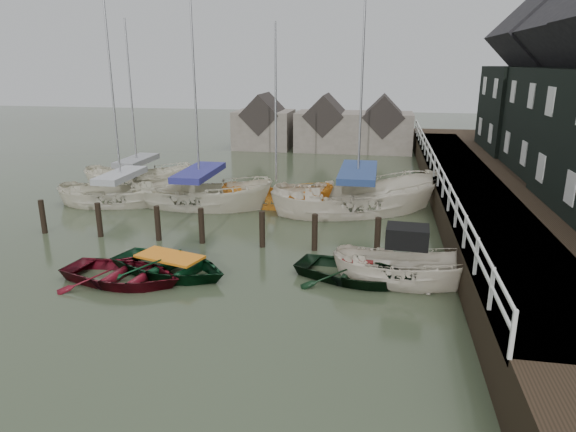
% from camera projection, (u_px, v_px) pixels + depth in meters
% --- Properties ---
extents(ground, '(120.00, 120.00, 0.00)m').
position_uv_depth(ground, '(206.00, 275.00, 16.93)').
color(ground, '#2F3723').
rests_on(ground, ground).
extents(pier, '(3.04, 32.00, 2.70)m').
position_uv_depth(pier, '(464.00, 194.00, 24.51)').
color(pier, black).
rests_on(pier, ground).
extents(mooring_pilings, '(13.72, 0.22, 1.80)m').
position_uv_depth(mooring_pilings, '(204.00, 231.00, 19.80)').
color(mooring_pilings, black).
rests_on(mooring_pilings, ground).
extents(far_sheds, '(14.00, 4.08, 4.39)m').
position_uv_depth(far_sheds, '(323.00, 126.00, 40.74)').
color(far_sheds, '#665B51').
rests_on(far_sheds, ground).
extents(rowboat_red, '(4.42, 3.43, 0.84)m').
position_uv_depth(rowboat_red, '(123.00, 282.00, 16.42)').
color(rowboat_red, '#520B15').
rests_on(rowboat_red, ground).
extents(rowboat_green, '(4.88, 4.06, 0.87)m').
position_uv_depth(rowboat_green, '(171.00, 274.00, 17.04)').
color(rowboat_green, black).
rests_on(rowboat_green, ground).
extents(rowboat_dkgreen, '(4.64, 3.82, 0.84)m').
position_uv_depth(rowboat_dkgreen, '(357.00, 280.00, 16.58)').
color(rowboat_dkgreen, black).
rests_on(rowboat_dkgreen, ground).
extents(motorboat, '(4.71, 2.02, 2.74)m').
position_uv_depth(motorboat, '(404.00, 281.00, 16.26)').
color(motorboat, beige).
rests_on(motorboat, ground).
extents(sailboat_a, '(6.59, 3.68, 11.70)m').
position_uv_depth(sailboat_a, '(123.00, 202.00, 25.46)').
color(sailboat_a, beige).
rests_on(sailboat_a, ground).
extents(sailboat_b, '(7.40, 3.05, 11.37)m').
position_uv_depth(sailboat_b, '(201.00, 205.00, 25.08)').
color(sailboat_b, beige).
rests_on(sailboat_b, ground).
extents(sailboat_c, '(5.75, 2.46, 9.59)m').
position_uv_depth(sailboat_c, '(276.00, 205.00, 25.24)').
color(sailboat_c, orange).
rests_on(sailboat_c, ground).
extents(sailboat_d, '(8.82, 5.96, 12.51)m').
position_uv_depth(sailboat_d, '(357.00, 210.00, 24.21)').
color(sailboat_d, beige).
rests_on(sailboat_d, ground).
extents(sailboat_e, '(6.43, 3.00, 10.16)m').
position_uv_depth(sailboat_e, '(139.00, 184.00, 29.25)').
color(sailboat_e, silver).
rests_on(sailboat_e, ground).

